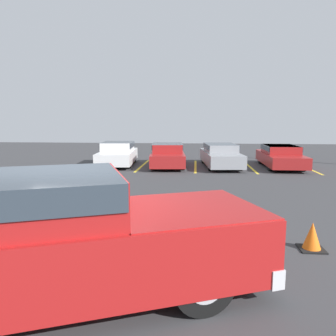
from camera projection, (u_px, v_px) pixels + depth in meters
ground_plane at (76, 273)px, 5.52m from camera, size 60.00×60.00×0.00m
stall_stripe_a at (91, 165)px, 18.50m from camera, size 0.12×4.77×0.01m
stall_stripe_b at (142, 166)px, 18.25m from camera, size 0.12×4.77×0.01m
stall_stripe_c at (195, 166)px, 18.00m from camera, size 0.12×4.77×0.01m
stall_stripe_d at (250, 167)px, 17.75m from camera, size 0.12×4.77×0.01m
stall_stripe_e at (306, 168)px, 17.50m from camera, size 0.12×4.77×0.01m
pickup_truck at (68, 239)px, 4.56m from camera, size 6.03×3.96×1.84m
parked_sedan_a at (118, 153)px, 18.37m from camera, size 2.15×4.38×1.30m
parked_sedan_b at (167, 154)px, 17.88m from camera, size 2.14×4.43×1.25m
parked_sedan_c at (220, 155)px, 17.76m from camera, size 2.18×4.77×1.24m
parked_sedan_d at (280, 156)px, 17.55m from camera, size 1.84×4.53×1.18m
traffic_cone at (312, 237)px, 6.47m from camera, size 0.48×0.48×0.56m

